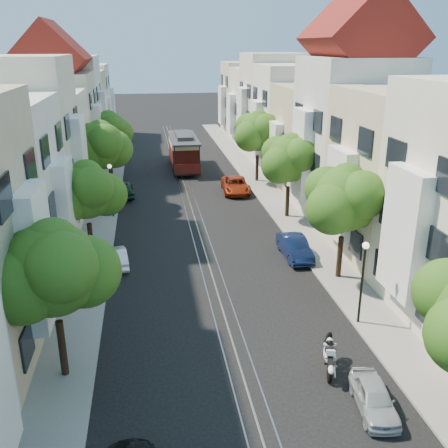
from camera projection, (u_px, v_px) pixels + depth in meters
name	position (u px, v px, depth m)	size (l,w,h in m)	color
ground	(187.00, 193.00, 45.69)	(200.00, 200.00, 0.00)	black
sidewalk_east	(264.00, 189.00, 46.72)	(2.50, 80.00, 0.12)	gray
sidewalk_west	(106.00, 196.00, 44.62)	(2.50, 80.00, 0.12)	gray
rail_left	(181.00, 193.00, 45.61)	(0.06, 80.00, 0.02)	gray
rail_slot	(187.00, 193.00, 45.69)	(0.06, 80.00, 0.02)	gray
rail_right	(193.00, 193.00, 45.77)	(0.06, 80.00, 0.02)	gray
lane_line	(187.00, 193.00, 45.69)	(0.08, 80.00, 0.01)	tan
townhouses_east	(315.00, 133.00, 45.58)	(7.75, 72.00, 12.00)	beige
townhouses_west	(46.00, 142.00, 42.17)	(7.75, 72.00, 11.76)	silver
tree_e_b	(346.00, 200.00, 27.46)	(4.93, 4.08, 6.68)	black
tree_e_c	(290.00, 160.00, 37.73)	(4.84, 3.99, 6.52)	black
tree_e_d	(259.00, 132.00, 47.86)	(5.01, 4.16, 6.85)	black
tree_w_a	(54.00, 271.00, 18.87)	(4.93, 4.08, 6.68)	black
tree_w_b	(87.00, 192.00, 30.13)	(4.72, 3.87, 6.27)	black
tree_w_c	(100.00, 147.00, 40.13)	(5.13, 4.28, 7.09)	black
tree_w_d	(109.00, 131.00, 50.51)	(4.84, 3.99, 6.52)	black
lamp_east	(363.00, 271.00, 23.34)	(0.32, 0.32, 4.16)	black
lamp_west	(111.00, 183.00, 38.24)	(0.32, 0.32, 4.16)	black
sportbike_rider	(329.00, 354.00, 20.48)	(0.91, 2.12, 1.52)	black
cable_car	(184.00, 150.00, 53.92)	(2.92, 9.17, 3.52)	black
parked_car_e_near	(374.00, 398.00, 18.41)	(1.27, 3.16, 1.08)	#A4ABB0
parked_car_e_mid	(295.00, 247.00, 31.69)	(1.43, 4.09, 1.35)	#0C183C
parked_car_e_far	(235.00, 185.00, 45.61)	(2.28, 4.94, 1.37)	maroon
parked_car_w_mid	(117.00, 257.00, 30.51)	(1.18, 3.39, 1.12)	white
parked_car_w_far	(124.00, 189.00, 44.36)	(1.60, 3.99, 1.36)	#153521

